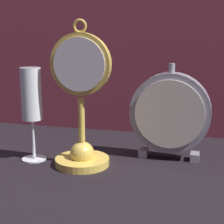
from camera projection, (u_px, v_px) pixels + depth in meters
ground_plane at (102, 171)px, 0.79m from camera, size 4.00×4.00×0.00m
fabric_backdrop_drape at (135, 29)px, 1.04m from camera, size 1.78×0.01×0.59m
pocket_watch_on_stand at (81, 114)px, 0.80m from camera, size 0.13×0.12×0.32m
mantel_clock_silver at (170, 113)px, 0.85m from camera, size 0.18×0.04×0.22m
champagne_flute at (32, 100)px, 0.83m from camera, size 0.06×0.06×0.21m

